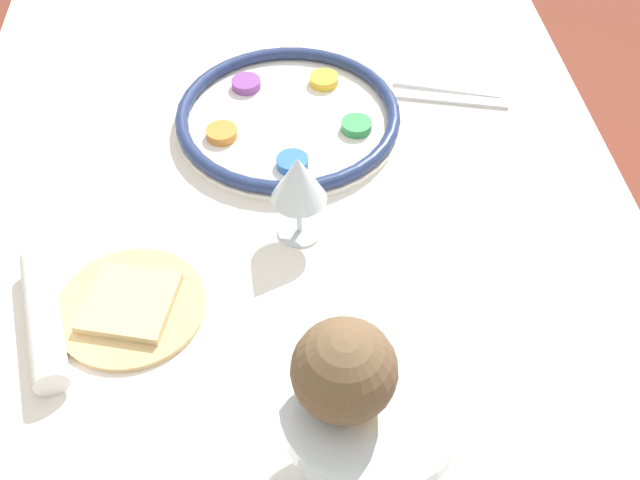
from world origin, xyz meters
TOP-DOWN VIEW (x-y plane):
  - dining_table at (0.00, 0.00)m, footprint 1.50×0.98m
  - seder_plate at (-0.26, 0.01)m, footprint 0.35×0.35m
  - wine_glass at (-0.03, 0.01)m, footprint 0.07×0.07m
  - fruit_stand at (0.30, 0.06)m, footprint 0.18×0.18m
  - orange_fruit at (0.30, 0.04)m, footprint 0.07×0.07m
  - coconut at (0.30, 0.04)m, footprint 0.10×0.10m
  - bread_plate at (0.08, -0.20)m, footprint 0.19×0.19m
  - napkin_roll at (0.10, -0.30)m, footprint 0.20×0.09m
  - fork_left at (-0.33, 0.28)m, footprint 0.07×0.18m
  - fork_right at (-0.30, 0.28)m, footprint 0.06×0.18m

SIDE VIEW (x-z plane):
  - dining_table at x=0.00m, z-range 0.00..0.72m
  - fork_left at x=-0.33m, z-range 0.72..0.73m
  - fork_right at x=-0.30m, z-range 0.72..0.73m
  - bread_plate at x=0.08m, z-range 0.72..0.74m
  - seder_plate at x=-0.26m, z-range 0.72..0.75m
  - napkin_roll at x=0.10m, z-range 0.72..0.77m
  - wine_glass at x=-0.03m, z-range 0.75..0.89m
  - fruit_stand at x=0.30m, z-range 0.76..0.88m
  - orange_fruit at x=0.30m, z-range 0.85..0.93m
  - coconut at x=0.30m, z-range 0.85..0.95m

